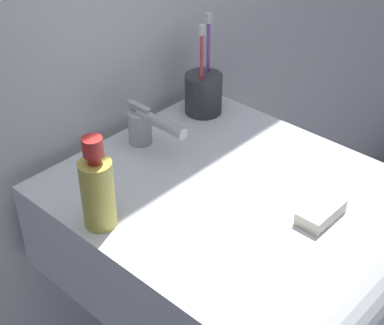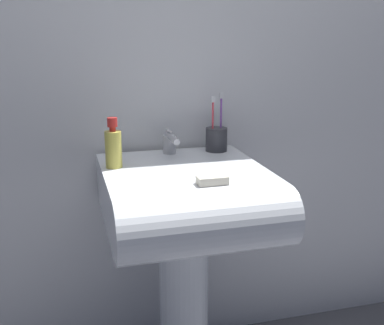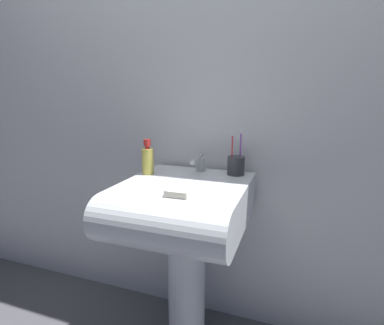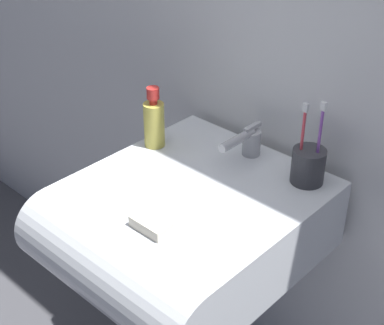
# 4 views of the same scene
# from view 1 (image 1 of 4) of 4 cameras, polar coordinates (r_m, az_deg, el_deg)

# --- Properties ---
(sink_basin) EXTENTS (0.51, 0.60, 0.18)m
(sink_basin) POSITION_cam_1_polar(r_m,az_deg,el_deg) (1.07, 5.06, -7.22)
(sink_basin) COLOR white
(sink_basin) RESTS_ON sink_pedestal
(faucet) EXTENTS (0.05, 0.14, 0.08)m
(faucet) POSITION_cam_1_polar(r_m,az_deg,el_deg) (1.12, -4.65, 3.53)
(faucet) COLOR #B7B7BC
(faucet) RESTS_ON sink_basin
(toothbrush_cup) EXTENTS (0.08, 0.08, 0.21)m
(toothbrush_cup) POSITION_cam_1_polar(r_m,az_deg,el_deg) (1.24, 1.12, 6.80)
(toothbrush_cup) COLOR #38383D
(toothbrush_cup) RESTS_ON sink_basin
(soap_bottle) EXTENTS (0.05, 0.05, 0.16)m
(soap_bottle) POSITION_cam_1_polar(r_m,az_deg,el_deg) (0.92, -9.15, -2.65)
(soap_bottle) COLOR gold
(soap_bottle) RESTS_ON sink_basin
(bar_soap) EXTENTS (0.09, 0.05, 0.02)m
(bar_soap) POSITION_cam_1_polar(r_m,az_deg,el_deg) (0.98, 12.38, -4.76)
(bar_soap) COLOR silver
(bar_soap) RESTS_ON sink_basin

